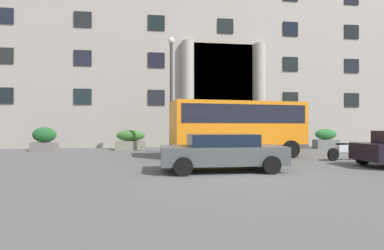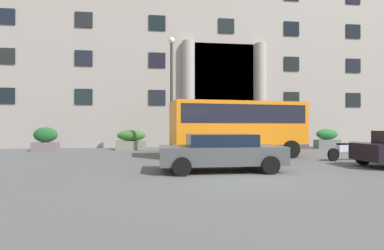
% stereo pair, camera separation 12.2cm
% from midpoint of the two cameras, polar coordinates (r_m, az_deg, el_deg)
% --- Properties ---
extents(ground_plane, '(80.00, 64.00, 0.12)m').
position_cam_midpoint_polar(ground_plane, '(9.79, 9.82, -10.11)').
color(ground_plane, '#4F4F4F').
extents(office_building_facade, '(34.07, 9.73, 17.45)m').
position_cam_midpoint_polar(office_building_facade, '(27.78, -0.97, 14.54)').
color(office_building_facade, '#9F968C').
rests_on(office_building_facade, ground_plane).
extents(orange_minibus, '(7.12, 3.17, 2.89)m').
position_cam_midpoint_polar(orange_minibus, '(15.35, 9.26, 0.11)').
color(orange_minibus, orange).
rests_on(orange_minibus, ground_plane).
extents(bus_stop_sign, '(0.44, 0.08, 2.55)m').
position_cam_midpoint_polar(bus_stop_sign, '(18.69, 21.01, -0.35)').
color(bus_stop_sign, '#9F9918').
rests_on(bus_stop_sign, ground_plane).
extents(hedge_planter_east, '(1.71, 0.75, 1.43)m').
position_cam_midpoint_polar(hedge_planter_east, '(23.22, 25.39, -2.53)').
color(hedge_planter_east, slate).
rests_on(hedge_planter_east, ground_plane).
extents(hedge_planter_entrance_right, '(2.02, 0.91, 1.35)m').
position_cam_midpoint_polar(hedge_planter_entrance_right, '(20.18, -11.80, -3.00)').
color(hedge_planter_entrance_right, gray).
rests_on(hedge_planter_entrance_right, ground_plane).
extents(hedge_planter_far_east, '(1.56, 0.82, 1.56)m').
position_cam_midpoint_polar(hedge_planter_far_east, '(21.18, -26.96, -2.57)').
color(hedge_planter_far_east, slate).
rests_on(hedge_planter_far_east, ground_plane).
extents(white_taxi_kerbside, '(4.40, 2.06, 1.33)m').
position_cam_midpoint_polar(white_taxi_kerbside, '(10.48, 6.07, -5.28)').
color(white_taxi_kerbside, '#46494A').
rests_on(white_taxi_kerbside, ground_plane).
extents(scooter_by_planter, '(2.02, 0.68, 0.89)m').
position_cam_midpoint_polar(scooter_by_planter, '(15.39, 28.26, -4.54)').
color(scooter_by_planter, black).
rests_on(scooter_by_planter, ground_plane).
extents(lamppost_plaza_centre, '(0.40, 0.40, 7.07)m').
position_cam_midpoint_polar(lamppost_plaza_centre, '(17.72, -3.88, 7.95)').
color(lamppost_plaza_centre, '#353732').
rests_on(lamppost_plaza_centre, ground_plane).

